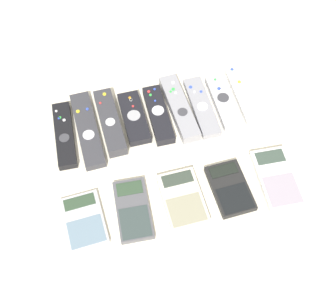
# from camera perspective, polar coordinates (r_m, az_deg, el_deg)

# --- Properties ---
(ground_plane) EXTENTS (3.00, 3.00, 0.00)m
(ground_plane) POSITION_cam_1_polar(r_m,az_deg,el_deg) (1.07, 0.44, -1.94)
(ground_plane) COLOR beige
(remote_0) EXTENTS (0.05, 0.18, 0.02)m
(remote_0) POSITION_cam_1_polar(r_m,az_deg,el_deg) (1.13, -12.52, 1.46)
(remote_0) COLOR black
(remote_0) RESTS_ON ground_plane
(remote_1) EXTENTS (0.06, 0.22, 0.02)m
(remote_1) POSITION_cam_1_polar(r_m,az_deg,el_deg) (1.13, -9.81, 2.13)
(remote_1) COLOR #333338
(remote_1) RESTS_ON ground_plane
(remote_2) EXTENTS (0.05, 0.19, 0.03)m
(remote_2) POSITION_cam_1_polar(r_m,az_deg,el_deg) (1.13, -7.09, 3.06)
(remote_2) COLOR #333338
(remote_2) RESTS_ON ground_plane
(remote_3) EXTENTS (0.06, 0.15, 0.02)m
(remote_3) POSITION_cam_1_polar(r_m,az_deg,el_deg) (1.13, -4.17, 3.58)
(remote_3) COLOR black
(remote_3) RESTS_ON ground_plane
(remote_4) EXTENTS (0.04, 0.17, 0.02)m
(remote_4) POSITION_cam_1_polar(r_m,az_deg,el_deg) (1.13, -1.22, 3.96)
(remote_4) COLOR black
(remote_4) RESTS_ON ground_plane
(remote_5) EXTENTS (0.06, 0.20, 0.03)m
(remote_5) POSITION_cam_1_polar(r_m,az_deg,el_deg) (1.14, 1.38, 4.77)
(remote_5) COLOR gray
(remote_5) RESTS_ON ground_plane
(remote_6) EXTENTS (0.05, 0.18, 0.02)m
(remote_6) POSITION_cam_1_polar(r_m,az_deg,el_deg) (1.15, 4.12, 4.88)
(remote_6) COLOR gray
(remote_6) RESTS_ON ground_plane
(remote_7) EXTENTS (0.05, 0.16, 0.02)m
(remote_7) POSITION_cam_1_polar(r_m,az_deg,el_deg) (1.17, 6.78, 5.46)
(remote_7) COLOR #B7B7BC
(remote_7) RESTS_ON ground_plane
(remote_8) EXTENTS (0.05, 0.21, 0.02)m
(remote_8) POSITION_cam_1_polar(r_m,az_deg,el_deg) (1.19, 9.42, 6.06)
(remote_8) COLOR white
(remote_8) RESTS_ON ground_plane
(calculator_0) EXTENTS (0.09, 0.13, 0.01)m
(calculator_0) POSITION_cam_1_polar(r_m,az_deg,el_deg) (1.01, -10.22, -8.80)
(calculator_0) COLOR #B2B2B7
(calculator_0) RESTS_ON ground_plane
(calculator_1) EXTENTS (0.08, 0.15, 0.01)m
(calculator_1) POSITION_cam_1_polar(r_m,az_deg,el_deg) (1.01, -4.29, -7.61)
(calculator_1) COLOR #4C4C51
(calculator_1) RESTS_ON ground_plane
(calculator_2) EXTENTS (0.09, 0.14, 0.02)m
(calculator_2) POSITION_cam_1_polar(r_m,az_deg,el_deg) (1.02, 1.64, -6.34)
(calculator_2) COLOR beige
(calculator_2) RESTS_ON ground_plane
(calculator_3) EXTENTS (0.08, 0.13, 0.02)m
(calculator_3) POSITION_cam_1_polar(r_m,az_deg,el_deg) (1.04, 7.56, -5.01)
(calculator_3) COLOR black
(calculator_3) RESTS_ON ground_plane
(calculator_4) EXTENTS (0.09, 0.15, 0.02)m
(calculator_4) POSITION_cam_1_polar(r_m,az_deg,el_deg) (1.07, 13.11, -3.71)
(calculator_4) COLOR silver
(calculator_4) RESTS_ON ground_plane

